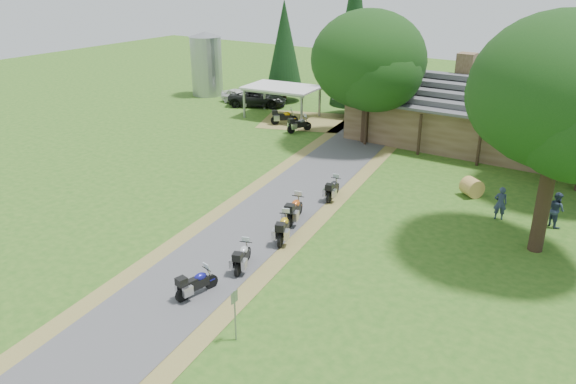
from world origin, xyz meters
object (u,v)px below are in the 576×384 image
Objects in this scene: car_dark_suv at (258,94)px; motorcycle_row_e at (333,188)px; lodge at (500,114)px; motorcycle_carport_b at (299,124)px; motorcycle_carport_a at (284,116)px; silo at (207,64)px; hay_bale at (472,187)px; motorcycle_row_a at (197,282)px; motorcycle_row_c at (283,227)px; carport at (282,102)px; motorcycle_row_d at (294,208)px; car_white_sedan at (239,95)px; motorcycle_row_b at (243,255)px.

car_dark_suv reaches higher than motorcycle_row_e.
car_dark_suv is (-21.38, 0.75, -1.36)m from lodge.
car_dark_suv is 2.98× the size of motorcycle_carport_b.
motorcycle_carport_b is at bearing -71.60° from motorcycle_carport_a.
silo is 3.17× the size of motorcycle_carport_b.
hay_bale is (22.59, -10.61, -0.57)m from car_dark_suv.
motorcycle_row_e is at bearing -109.57° from lodge.
lodge is at bearing -31.66° from motorcycle_row_e.
car_dark_suv is at bearing 80.62° from motorcycle_carport_b.
motorcycle_carport_a reaches higher than motorcycle_row_a.
car_dark_suv is 2.89× the size of motorcycle_row_c.
lodge is at bearing 97.04° from hay_bale.
silo is 1.01× the size of carport.
motorcycle_carport_a is 1.02× the size of motorcycle_carport_b.
motorcycle_row_d is at bearing -40.93° from silo.
car_white_sedan is at bearing -15.52° from silo.
carport is 4.49m from car_dark_suv.
motorcycle_row_d reaches higher than motorcycle_row_a.
motorcycle_row_e is at bearing -17.07° from motorcycle_row_b.
hay_bale is at bearing -21.67° from silo.
motorcycle_row_b is at bearing 172.57° from motorcycle_row_d.
motorcycle_row_b is 0.91× the size of motorcycle_carport_a.
lodge reaches higher than hay_bale.
carport is 22.77m from motorcycle_row_c.
car_white_sedan is 4.91× the size of hay_bale.
car_white_sedan is 1.95m from car_dark_suv.
car_dark_suv is at bearing 25.37° from motorcycle_row_d.
car_dark_suv is 2.79× the size of motorcycle_row_d.
car_dark_suv is (-4.02, 1.99, -0.21)m from carport.
car_white_sedan is 25.88m from motorcycle_row_d.
carport is 2.93× the size of motorcycle_row_d.
motorcycle_row_c is at bearing -42.83° from silo.
lodge is at bearing -3.77° from silo.
motorcycle_carport_a is (-10.63, 15.00, -0.03)m from motorcycle_row_d.
lodge reaches higher than carport.
silo is 31.85m from hay_bale.
motorcycle_carport_b is at bearing 7.47° from motorcycle_row_c.
motorcycle_carport_a is at bearing 20.15° from motorcycle_row_d.
car_white_sedan is 2.89× the size of motorcycle_row_b.
lodge is 18.93m from motorcycle_row_d.
carport is 5.73× the size of hay_bale.
lodge is 3.76× the size of car_dark_suv.
motorcycle_row_d is 1.95× the size of hay_bale.
lodge is 28.35m from silo.
motorcycle_row_a is at bearing 155.76° from motorcycle_row_c.
silo is 36.48m from motorcycle_row_a.
car_dark_suv is at bearing -9.18° from silo.
motorcycle_row_e is 0.92× the size of motorcycle_carport_a.
hay_bale is (24.51, -10.34, -0.33)m from car_white_sedan.
hay_bale is at bearing -53.40° from motorcycle_row_d.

